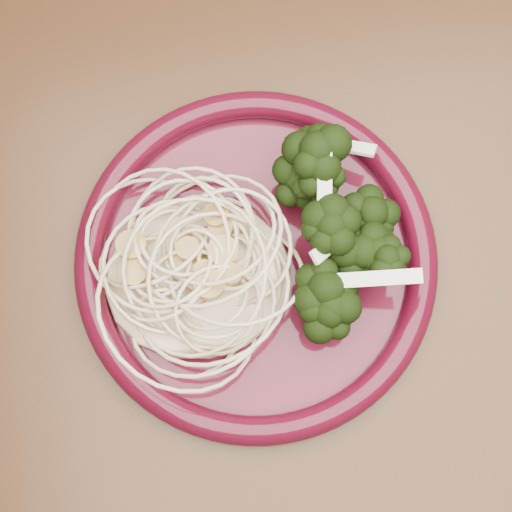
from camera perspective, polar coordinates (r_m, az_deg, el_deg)
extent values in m
plane|color=brown|center=(1.26, 3.50, -8.61)|extent=(3.50, 3.50, 0.00)
cube|color=#472814|center=(0.54, 8.13, -1.74)|extent=(1.20, 0.80, 0.04)
cylinder|color=#480E1C|center=(0.51, 0.00, -0.45)|extent=(0.29, 0.29, 0.01)
torus|color=#480A19|center=(0.50, 0.00, -0.24)|extent=(0.30, 0.30, 0.02)
ellipsoid|color=beige|center=(0.49, -4.73, -1.51)|extent=(0.15, 0.14, 0.03)
ellipsoid|color=black|center=(0.49, 5.80, 2.15)|extent=(0.11, 0.15, 0.05)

